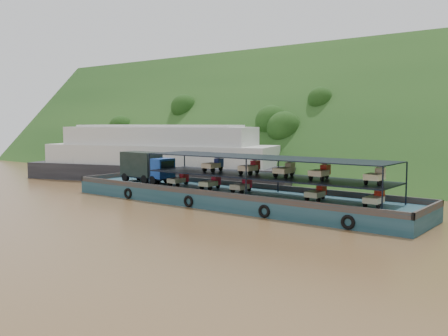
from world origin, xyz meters
The scene contains 4 objects.
ground centered at (0.00, 0.00, 0.00)m, with size 160.00×160.00×0.00m, color brown.
hillside centered at (0.00, 36.00, 0.00)m, with size 140.00×28.00×28.00m, color #183914.
cargo_barge centered at (-1.09, 1.95, 1.08)m, with size 35.00×7.18×4.54m.
passenger_ferry centered at (-19.51, 11.82, 3.11)m, with size 36.48×19.00×7.18m.
Camera 1 is at (26.94, -33.99, 7.52)m, focal length 40.00 mm.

